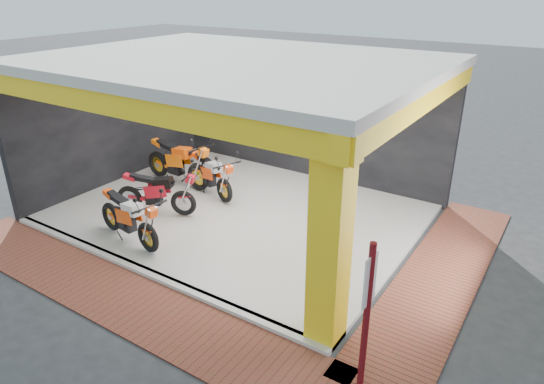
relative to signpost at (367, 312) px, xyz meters
The scene contains 16 objects.
ground 4.96m from the signpost, 163.66° to the left, with size 80.00×80.00×0.00m, color #2D2D30.
showroom_floor 5.82m from the signpost, 143.98° to the left, with size 8.00×6.00×0.10m, color white.
showroom_ceiling 6.16m from the signpost, 143.98° to the left, with size 8.40×6.40×0.20m, color beige.
back_wall 7.94m from the signpost, 125.54° to the left, with size 8.20×0.20×3.50m, color black.
left_wall 9.35m from the signpost, 158.95° to the left, with size 0.20×6.20×3.50m, color black.
corner_column 1.16m from the signpost, 145.02° to the left, with size 0.50×0.50×3.50m, color yellow.
header_beam_front 5.06m from the signpost, behind, with size 8.40×0.30×0.40m, color yellow.
header_beam_right 3.97m from the signpost, 100.30° to the left, with size 0.30×6.40×0.40m, color yellow.
floor_kerb 4.78m from the signpost, behind, with size 8.00×0.20×0.10m, color white.
paver_front 4.79m from the signpost, behind, with size 9.00×1.40×0.03m, color brown.
paver_right 3.58m from the signpost, 86.74° to the left, with size 1.40×7.00×0.03m, color brown.
signpost is the anchor object (origin of this frame).
moto_hero 5.09m from the signpost, behind, with size 2.14×0.79×1.31m, color #FF480A, non-canonical shape.
moto_row_a 6.31m from the signpost, 145.47° to the left, with size 2.09×0.77×1.27m, color #FF430A, non-canonical shape.
moto_row_b 6.07m from the signpost, 155.94° to the left, with size 2.08×0.77×1.27m, color red, non-canonical shape.
moto_row_c 7.29m from the signpost, 148.67° to the left, with size 2.42×0.90×1.48m, color #FF670A, non-canonical shape.
Camera 1 is at (6.36, -6.29, 5.21)m, focal length 32.00 mm.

